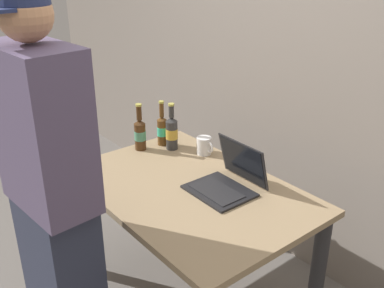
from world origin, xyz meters
name	(u,v)px	position (x,y,z in m)	size (l,w,h in m)	color
desk	(189,208)	(0.00, 0.00, 0.59)	(1.27, 0.86, 0.72)	#9E8460
laptop	(228,179)	(0.14, 0.14, 0.77)	(0.32, 0.32, 0.24)	black
beer_bottle_dark	(162,129)	(-0.53, 0.21, 0.82)	(0.06, 0.06, 0.28)	brown
beer_bottle_amber	(172,132)	(-0.44, 0.22, 0.83)	(0.07, 0.07, 0.29)	#333333
beer_bottle_brown	(140,133)	(-0.55, 0.06, 0.82)	(0.07, 0.07, 0.29)	#472B14
person_figure	(53,203)	(-0.01, -0.70, 0.89)	(0.44, 0.30, 1.76)	#2D3347
coffee_mug	(204,146)	(-0.26, 0.32, 0.77)	(0.13, 0.09, 0.10)	white
back_wall	(301,53)	(0.00, 0.81, 1.30)	(6.00, 0.10, 2.60)	gray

